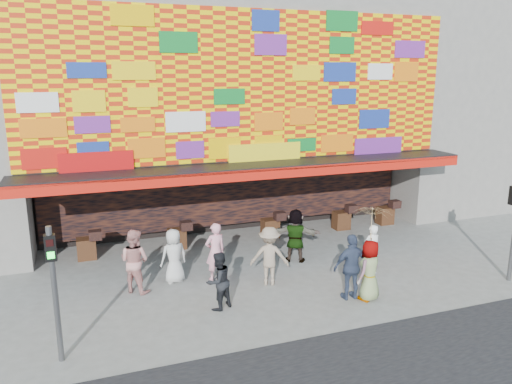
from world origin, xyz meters
TOP-DOWN VIEW (x-y plane):
  - ground at (0.00, 0.00)m, footprint 90.00×90.00m
  - shop_building at (0.00, 8.18)m, footprint 15.20×9.40m
  - neighbor_right at (13.00, 8.00)m, footprint 11.00×8.00m
  - signal_left at (-6.20, -1.50)m, footprint 0.22×0.20m
  - ped_a at (-3.13, 1.77)m, footprint 0.88×0.67m
  - ped_b at (-1.95, 1.54)m, footprint 0.70×0.53m
  - ped_c at (-2.38, -0.33)m, footprint 0.93×0.86m
  - ped_d at (-0.57, 0.67)m, footprint 1.28×1.04m
  - ped_e at (1.16, -0.97)m, footprint 1.08×0.47m
  - ped_f at (0.88, 2.08)m, footprint 1.69×1.19m
  - ped_g at (1.59, -1.18)m, footprint 0.97×0.83m
  - ped_h at (2.62, 0.34)m, footprint 0.60×0.42m
  - ped_i at (-4.28, 1.50)m, footprint 1.11×1.10m
  - parasol at (1.59, -1.18)m, footprint 1.23×1.25m

SIDE VIEW (x-z plane):
  - ground at x=0.00m, z-range 0.00..0.00m
  - ped_c at x=-2.38m, z-range 0.00..1.54m
  - ped_h at x=2.62m, z-range 0.00..1.55m
  - ped_a at x=-3.13m, z-range 0.00..1.61m
  - ped_g at x=1.59m, z-range 0.00..1.67m
  - ped_d at x=-0.57m, z-range 0.00..1.73m
  - ped_b at x=-1.95m, z-range 0.00..1.74m
  - ped_f at x=0.88m, z-range 0.00..1.75m
  - ped_i at x=-4.28m, z-range 0.00..1.81m
  - ped_e at x=1.16m, z-range 0.00..1.83m
  - signal_left at x=-6.20m, z-range 0.36..3.36m
  - parasol at x=1.59m, z-range 1.22..3.08m
  - shop_building at x=0.00m, z-range 0.23..10.23m
  - neighbor_right at x=13.00m, z-range 0.00..12.00m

